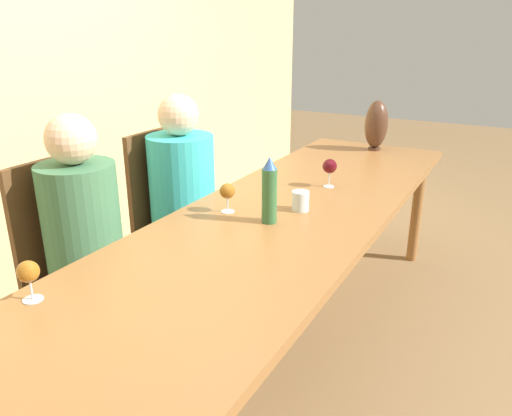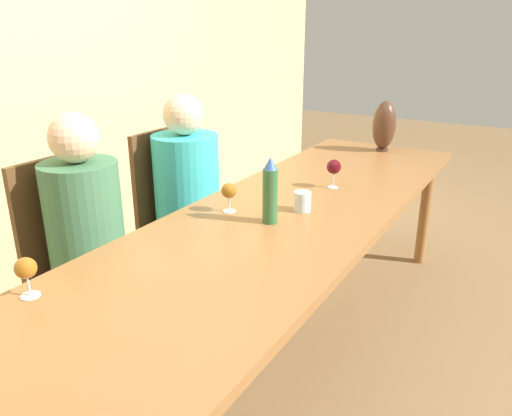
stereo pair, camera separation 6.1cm
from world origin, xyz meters
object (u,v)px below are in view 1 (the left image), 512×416
vase (376,125)px  water_bottle (270,191)px  wine_glass_0 (330,167)px  person_near (87,244)px  water_tumbler (300,201)px  wine_glass_3 (227,192)px  wine_glass_1 (28,273)px  person_far (185,199)px  chair_near (75,267)px  chair_far (173,217)px

vase → water_bottle: bearing=179.4°
wine_glass_0 → person_near: person_near is taller
water_tumbler → wine_glass_3: wine_glass_3 is taller
wine_glass_1 → person_far: 1.30m
person_near → wine_glass_0: bearing=-37.2°
vase → wine_glass_0: size_ratio=2.22×
water_bottle → chair_near: bearing=115.8°
wine_glass_1 → water_tumbler: bearing=-19.5°
person_far → water_bottle: bearing=-115.3°
wine_glass_1 → chair_near: bearing=39.7°
chair_far → person_far: (0.00, -0.09, 0.12)m
water_bottle → water_tumbler: size_ratio=3.20×
wine_glass_1 → person_near: size_ratio=0.11×
wine_glass_0 → chair_far: bearing=107.4°
wine_glass_3 → chair_near: size_ratio=0.13×
vase → wine_glass_1: (-2.40, 0.36, -0.08)m
water_tumbler → vase: bearing=1.6°
wine_glass_1 → person_near: bearing=33.4°
water_tumbler → person_far: size_ratio=0.07×
wine_glass_0 → wine_glass_3: bearing=155.0°
wine_glass_0 → wine_glass_1: (-1.49, 0.38, -0.01)m
chair_near → wine_glass_1: bearing=-140.3°
water_bottle → chair_near: (-0.38, 0.78, -0.37)m
water_tumbler → chair_near: bearing=124.5°
wine_glass_3 → person_near: person_near is taller
person_near → person_far: (0.70, -0.00, -0.01)m
water_bottle → wine_glass_0: size_ratio=1.93×
water_tumbler → wine_glass_0: (0.39, 0.01, 0.06)m
wine_glass_0 → wine_glass_1: wine_glass_0 is taller
wine_glass_0 → water_tumbler: bearing=-178.2°
water_bottle → person_near: bearing=118.8°
water_tumbler → wine_glass_0: size_ratio=0.60×
chair_near → chair_far: bearing=0.0°
water_bottle → chair_far: water_bottle is taller
chair_near → person_near: (0.00, -0.09, 0.13)m
vase → wine_glass_1: 2.42m
chair_far → person_far: 0.15m
vase → person_far: (-1.16, 0.70, -0.28)m
person_near → person_far: person_near is taller
water_tumbler → wine_glass_1: bearing=160.5°
vase → wine_glass_3: vase is taller
wine_glass_0 → chair_near: size_ratio=0.15×
water_bottle → vase: vase is taller
chair_far → person_near: (-0.70, -0.09, 0.13)m
water_bottle → wine_glass_0: water_bottle is taller
wine_glass_1 → chair_near: (0.53, 0.44, -0.33)m
wine_glass_3 → person_far: (0.30, 0.47, -0.21)m
chair_near → person_near: bearing=-90.0°
wine_glass_3 → person_far: size_ratio=0.11×
vase → wine_glass_0: 0.91m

